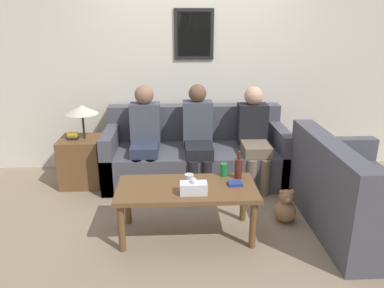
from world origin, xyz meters
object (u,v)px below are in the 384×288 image
(drinking_glass, at_px, (189,179))
(teddy_bear, at_px, (285,208))
(coffee_table, at_px, (187,193))
(wine_bottle, at_px, (238,168))
(couch_main, at_px, (196,155))
(person_middle, at_px, (198,133))
(person_right, at_px, (254,133))
(couch_side, at_px, (355,198))
(person_left, at_px, (145,133))

(drinking_glass, bearing_deg, teddy_bear, 7.78)
(coffee_table, height_order, drinking_glass, drinking_glass)
(wine_bottle, distance_m, teddy_bear, 0.64)
(couch_main, bearing_deg, person_middle, -83.61)
(couch_main, distance_m, person_right, 0.76)
(person_middle, bearing_deg, person_right, 0.04)
(couch_main, xyz_separation_m, couch_side, (1.42, -1.22, 0.00))
(wine_bottle, bearing_deg, person_left, 133.73)
(person_left, xyz_separation_m, teddy_bear, (1.40, -0.95, -0.49))
(wine_bottle, height_order, person_right, person_right)
(person_right, bearing_deg, person_left, 179.08)
(person_right, height_order, teddy_bear, person_right)
(coffee_table, height_order, teddy_bear, coffee_table)
(wine_bottle, bearing_deg, person_right, 70.41)
(couch_main, bearing_deg, person_left, -166.93)
(couch_side, xyz_separation_m, drinking_glass, (-1.55, 0.00, 0.22))
(couch_side, relative_size, teddy_bear, 4.52)
(person_left, xyz_separation_m, person_middle, (0.61, -0.02, -0.01))
(drinking_glass, relative_size, teddy_bear, 0.27)
(teddy_bear, bearing_deg, person_left, 145.92)
(drinking_glass, relative_size, person_right, 0.08)
(person_right, relative_size, teddy_bear, 3.41)
(wine_bottle, distance_m, drinking_glass, 0.48)
(person_left, relative_size, person_middle, 1.00)
(couch_main, relative_size, wine_bottle, 8.11)
(wine_bottle, distance_m, person_middle, 1.00)
(couch_side, distance_m, coffee_table, 1.58)
(person_middle, xyz_separation_m, person_right, (0.65, 0.00, -0.01))
(drinking_glass, bearing_deg, person_left, 113.35)
(wine_bottle, bearing_deg, couch_main, 106.68)
(couch_side, relative_size, person_left, 1.30)
(coffee_table, xyz_separation_m, wine_bottle, (0.48, 0.17, 0.16))
(wine_bottle, distance_m, person_left, 1.34)
(couch_main, bearing_deg, drinking_glass, -96.04)
(person_middle, bearing_deg, drinking_glass, -97.89)
(couch_side, bearing_deg, wine_bottle, 84.14)
(couch_side, distance_m, person_left, 2.31)
(drinking_glass, distance_m, person_left, 1.18)
(couch_main, height_order, wine_bottle, couch_main)
(couch_side, bearing_deg, couch_main, 49.39)
(teddy_bear, bearing_deg, coffee_table, -168.87)
(person_right, xyz_separation_m, teddy_bear, (0.14, -0.93, -0.47))
(couch_main, xyz_separation_m, coffee_table, (-0.15, -1.28, 0.12))
(person_middle, bearing_deg, coffee_table, -98.69)
(couch_main, relative_size, person_middle, 1.83)
(wine_bottle, bearing_deg, drinking_glass, -166.45)
(couch_main, distance_m, teddy_bear, 1.36)
(couch_main, xyz_separation_m, person_right, (0.67, -0.16, 0.32))
(couch_main, bearing_deg, wine_bottle, -73.32)
(wine_bottle, xyz_separation_m, drinking_glass, (-0.46, -0.11, -0.05))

